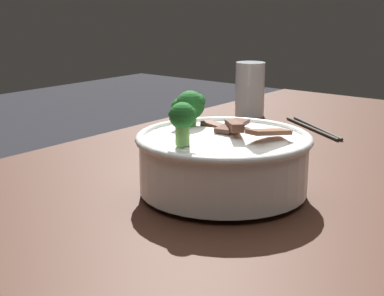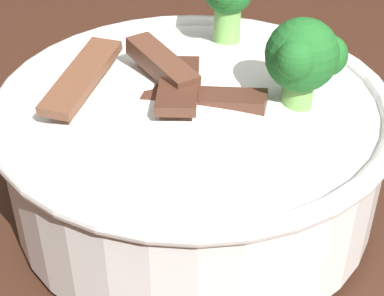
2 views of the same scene
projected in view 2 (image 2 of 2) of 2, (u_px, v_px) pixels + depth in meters
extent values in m
cube|color=#381E14|center=(112.00, 155.00, 1.18)|extent=(0.07, 0.07, 0.71)
cylinder|color=white|center=(194.00, 201.00, 0.44)|extent=(0.11, 0.11, 0.01)
cylinder|color=white|center=(194.00, 152.00, 0.41)|extent=(0.25, 0.25, 0.08)
torus|color=white|center=(194.00, 102.00, 0.39)|extent=(0.26, 0.26, 0.01)
ellipsoid|color=white|center=(194.00, 118.00, 0.40)|extent=(0.22, 0.22, 0.05)
cube|color=brown|center=(82.00, 76.00, 0.38)|extent=(0.08, 0.03, 0.02)
cube|color=#4C2B1E|center=(179.00, 84.00, 0.37)|extent=(0.07, 0.03, 0.01)
cube|color=#563323|center=(162.00, 64.00, 0.39)|extent=(0.06, 0.06, 0.02)
cube|color=#4C2B1E|center=(204.00, 100.00, 0.37)|extent=(0.02, 0.08, 0.02)
cylinder|color=#6BA84C|center=(227.00, 23.00, 0.44)|extent=(0.02, 0.02, 0.03)
cylinder|color=#6BA84C|center=(298.00, 92.00, 0.37)|extent=(0.02, 0.02, 0.02)
sphere|color=#1E6023|center=(302.00, 55.00, 0.36)|extent=(0.04, 0.04, 0.04)
sphere|color=#1E6023|center=(296.00, 60.00, 0.34)|extent=(0.02, 0.02, 0.02)
sphere|color=#1E6023|center=(327.00, 55.00, 0.36)|extent=(0.03, 0.03, 0.03)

